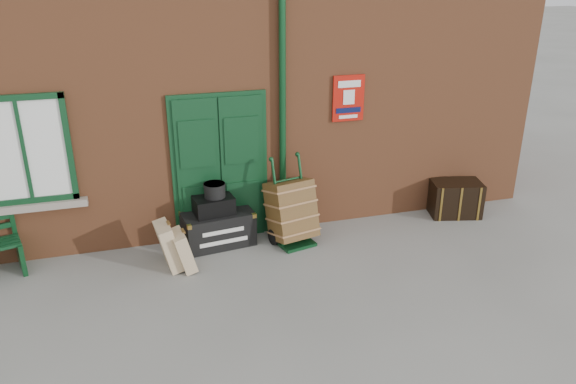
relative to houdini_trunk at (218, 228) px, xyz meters
name	(u,v)px	position (x,y,z in m)	size (l,w,h in m)	color
ground	(265,281)	(0.41, -1.25, -0.26)	(80.00, 80.00, 0.00)	gray
station_building	(214,73)	(0.41, 2.24, 1.90)	(10.30, 4.30, 4.36)	brown
houdini_trunk	(218,228)	(0.00, 0.00, 0.00)	(1.04, 0.57, 0.52)	black
strongbox	(213,205)	(-0.05, 0.00, 0.39)	(0.57, 0.41, 0.26)	black
hatbox	(215,190)	(-0.02, 0.00, 0.62)	(0.31, 0.31, 0.21)	black
suitcase_back	(169,246)	(-0.77, -0.52, 0.08)	(0.19, 0.47, 0.66)	tan
suitcase_front	(183,250)	(-0.59, -0.62, 0.04)	(0.17, 0.42, 0.56)	tan
porter_trolley	(291,211)	(1.08, -0.23, 0.25)	(0.77, 0.81, 1.30)	#0E391A
dark_trunk	(455,198)	(4.00, -0.06, 0.03)	(0.81, 0.53, 0.58)	black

